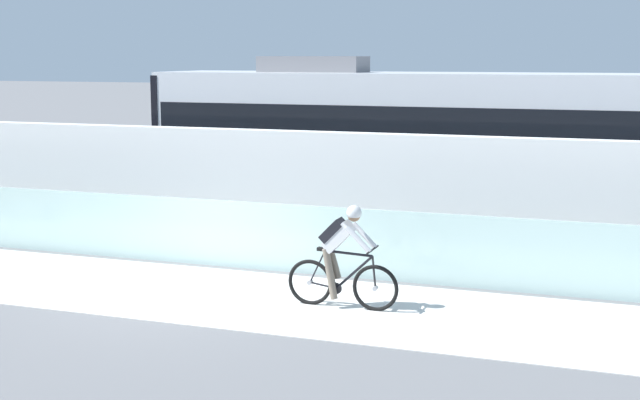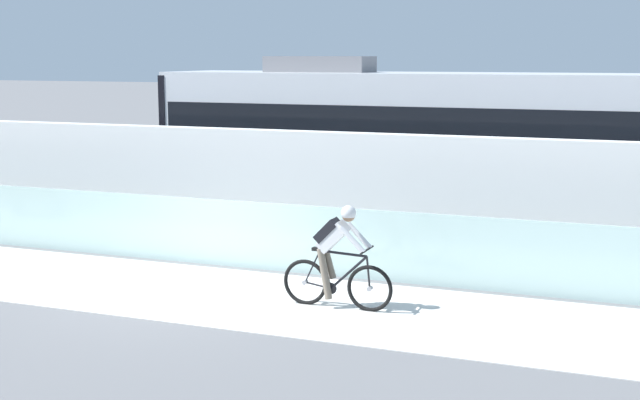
# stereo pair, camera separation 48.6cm
# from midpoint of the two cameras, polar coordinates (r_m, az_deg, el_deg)

# --- Properties ---
(ground_plane) EXTENTS (200.00, 200.00, 0.00)m
(ground_plane) POSITION_cam_midpoint_polar(r_m,az_deg,el_deg) (14.76, -8.42, -5.80)
(ground_plane) COLOR slate
(bike_path_deck) EXTENTS (32.00, 3.20, 0.01)m
(bike_path_deck) POSITION_cam_midpoint_polar(r_m,az_deg,el_deg) (14.76, -8.42, -5.78)
(bike_path_deck) COLOR silver
(bike_path_deck) RESTS_ON ground
(glass_parapet) EXTENTS (32.00, 0.05, 1.23)m
(glass_parapet) POSITION_cam_midpoint_polar(r_m,az_deg,el_deg) (16.20, -5.23, -2.15)
(glass_parapet) COLOR silver
(glass_parapet) RESTS_ON ground
(concrete_barrier_wall) EXTENTS (32.00, 0.36, 2.37)m
(concrete_barrier_wall) POSITION_cam_midpoint_polar(r_m,az_deg,el_deg) (17.71, -2.66, 0.74)
(concrete_barrier_wall) COLOR white
(concrete_barrier_wall) RESTS_ON ground
(tram_rail_near) EXTENTS (32.00, 0.08, 0.01)m
(tram_rail_near) POSITION_cam_midpoint_polar(r_m,az_deg,el_deg) (20.17, 0.24, -1.60)
(tram_rail_near) COLOR #595654
(tram_rail_near) RESTS_ON ground
(tram_rail_far) EXTENTS (32.00, 0.08, 0.01)m
(tram_rail_far) POSITION_cam_midpoint_polar(r_m,az_deg,el_deg) (21.49, 1.62, -0.92)
(tram_rail_far) COLOR #595654
(tram_rail_far) RESTS_ON ground
(tram) EXTENTS (11.06, 2.54, 3.81)m
(tram) POSITION_cam_midpoint_polar(r_m,az_deg,el_deg) (20.00, 5.95, 3.73)
(tram) COLOR silver
(tram) RESTS_ON ground
(cyclist_on_bike) EXTENTS (1.77, 0.58, 1.61)m
(cyclist_on_bike) POSITION_cam_midpoint_polar(r_m,az_deg,el_deg) (13.41, 2.12, -3.72)
(cyclist_on_bike) COLOR black
(cyclist_on_bike) RESTS_ON ground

